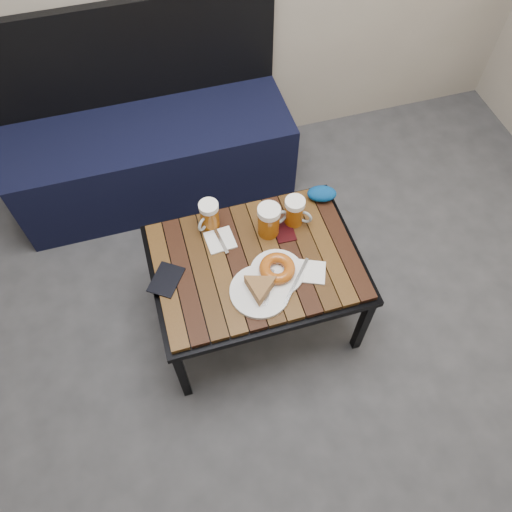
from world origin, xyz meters
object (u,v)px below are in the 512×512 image
object	(u,v)px
plate_bagel	(277,270)
knit_pouch	(322,194)
bench	(153,150)
beer_mug_right	(295,211)
beer_mug_left	(209,215)
cafe_table	(256,266)
plate_pie	(260,289)
passport_burgundy	(284,231)
beer_mug_centre	(269,220)
passport_navy	(166,280)

from	to	relation	value
plate_bagel	knit_pouch	distance (m)	0.43
bench	beer_mug_right	world-z (taller)	bench
beer_mug_left	cafe_table	bearing A→B (deg)	80.12
beer_mug_left	plate_pie	distance (m)	0.38
passport_burgundy	beer_mug_centre	bearing A→B (deg)	164.94
bench	passport_navy	size ratio (longest dim) A/B	9.83
beer_mug_centre	plate_pie	world-z (taller)	beer_mug_centre
beer_mug_left	beer_mug_centre	bearing A→B (deg)	114.67
plate_pie	passport_burgundy	size ratio (longest dim) A/B	2.10
knit_pouch	plate_bagel	bearing A→B (deg)	-133.81
cafe_table	knit_pouch	size ratio (longest dim) A/B	6.65
passport_navy	beer_mug_left	bearing A→B (deg)	78.24
knit_pouch	beer_mug_left	bearing A→B (deg)	-179.16
knit_pouch	beer_mug_centre	bearing A→B (deg)	-158.14
beer_mug_centre	beer_mug_right	distance (m)	0.12
plate_pie	cafe_table	bearing A→B (deg)	79.58
beer_mug_right	passport_burgundy	world-z (taller)	beer_mug_right
passport_navy	passport_burgundy	world-z (taller)	passport_navy
beer_mug_centre	beer_mug_right	xyz separation A→B (m)	(0.12, 0.02, -0.01)
beer_mug_centre	plate_pie	xyz separation A→B (m)	(-0.12, -0.27, -0.05)
beer_mug_centre	plate_bagel	size ratio (longest dim) A/B	0.59
beer_mug_left	knit_pouch	bearing A→B (deg)	139.66
plate_bagel	passport_burgundy	xyz separation A→B (m)	(0.09, 0.18, -0.02)
plate_bagel	plate_pie	bearing A→B (deg)	-144.63
beer_mug_centre	passport_burgundy	world-z (taller)	beer_mug_centre
beer_mug_centre	knit_pouch	world-z (taller)	beer_mug_centre
beer_mug_left	plate_bagel	size ratio (longest dim) A/B	0.51
beer_mug_right	passport_navy	world-z (taller)	beer_mug_right
bench	plate_pie	size ratio (longest dim) A/B	6.05
beer_mug_right	knit_pouch	size ratio (longest dim) A/B	1.05
beer_mug_right	knit_pouch	world-z (taller)	beer_mug_right
beer_mug_centre	passport_burgundy	bearing A→B (deg)	-31.90
cafe_table	beer_mug_centre	bearing A→B (deg)	52.94
plate_pie	beer_mug_right	bearing A→B (deg)	50.90
bench	beer_mug_right	bearing A→B (deg)	-57.84
passport_navy	beer_mug_right	bearing A→B (deg)	48.07
cafe_table	beer_mug_right	world-z (taller)	beer_mug_right
bench	plate_pie	bearing A→B (deg)	-76.30
plate_bagel	passport_navy	world-z (taller)	plate_bagel
beer_mug_left	passport_navy	distance (m)	0.32
beer_mug_right	passport_navy	xyz separation A→B (m)	(-0.57, -0.13, -0.06)
beer_mug_left	beer_mug_centre	world-z (taller)	beer_mug_centre
beer_mug_left	beer_mug_centre	size ratio (longest dim) A/B	0.87
beer_mug_right	plate_pie	distance (m)	0.37
beer_mug_right	passport_burgundy	bearing A→B (deg)	-103.42
knit_pouch	bench	bearing A→B (deg)	132.88
beer_mug_centre	knit_pouch	bearing A→B (deg)	7.51
bench	knit_pouch	world-z (taller)	bench
bench	passport_burgundy	distance (m)	0.96
beer_mug_right	plate_bagel	distance (m)	0.27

